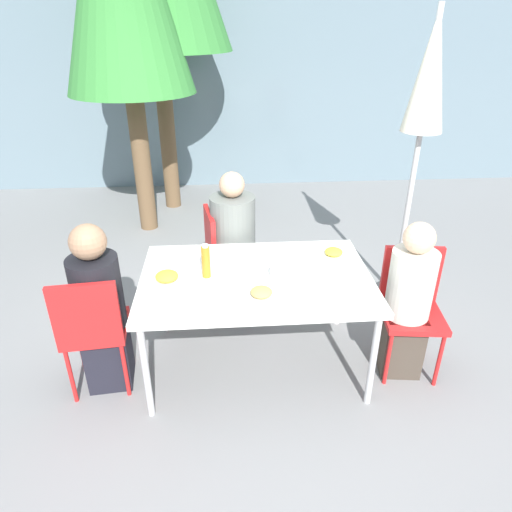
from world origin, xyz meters
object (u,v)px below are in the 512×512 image
(chair_left, at_px, (92,325))
(salad_bowl, at_px, (171,305))
(bottle, at_px, (206,261))
(chair_right, at_px, (411,300))
(chair_far, at_px, (223,252))
(person_left, at_px, (101,312))
(person_far, at_px, (234,248))
(person_right, at_px, (407,304))
(closed_umbrella, at_px, (427,93))
(drinking_cup, at_px, (276,272))

(chair_left, bearing_deg, salad_bowl, -22.77)
(bottle, bearing_deg, chair_left, -164.55)
(chair_right, height_order, chair_far, same)
(chair_far, bearing_deg, person_left, -51.76)
(person_far, bearing_deg, chair_right, 46.49)
(person_far, bearing_deg, person_right, 42.76)
(chair_far, height_order, person_far, person_far)
(chair_left, distance_m, bottle, 0.82)
(chair_far, xyz_separation_m, closed_umbrella, (1.55, 0.06, 1.23))
(chair_right, height_order, salad_bowl, chair_right)
(chair_left, relative_size, person_far, 0.73)
(person_right, bearing_deg, drinking_cup, 0.66)
(chair_left, height_order, bottle, bottle)
(chair_left, bearing_deg, drinking_cup, 1.96)
(chair_far, bearing_deg, chair_right, 47.18)
(chair_right, bearing_deg, person_right, 57.93)
(chair_left, height_order, closed_umbrella, closed_umbrella)
(salad_bowl, bearing_deg, closed_umbrella, 32.70)
(person_right, bearing_deg, chair_left, 8.57)
(chair_left, relative_size, chair_right, 1.00)
(person_left, distance_m, closed_umbrella, 2.80)
(person_left, bearing_deg, salad_bowl, -32.50)
(chair_right, bearing_deg, closed_umbrella, -99.46)
(chair_right, bearing_deg, person_left, 8.25)
(person_far, height_order, bottle, person_far)
(chair_left, distance_m, closed_umbrella, 2.88)
(drinking_cup, bearing_deg, closed_umbrella, 35.93)
(chair_left, height_order, chair_far, same)
(bottle, bearing_deg, salad_bowl, -118.36)
(person_far, relative_size, drinking_cup, 14.61)
(drinking_cup, bearing_deg, person_far, 108.60)
(chair_right, distance_m, chair_far, 1.54)
(person_far, relative_size, closed_umbrella, 0.52)
(person_far, xyz_separation_m, bottle, (-0.20, -0.73, 0.28))
(person_left, distance_m, chair_far, 1.19)
(chair_left, distance_m, person_far, 1.32)
(chair_right, relative_size, bottle, 3.77)
(person_left, height_order, chair_right, person_left)
(person_right, bearing_deg, person_far, -30.50)
(person_far, distance_m, salad_bowl, 1.18)
(person_right, xyz_separation_m, salad_bowl, (-1.54, -0.22, 0.22))
(chair_far, height_order, bottle, bottle)
(chair_left, xyz_separation_m, person_right, (2.07, 0.06, 0.02))
(person_right, distance_m, salad_bowl, 1.57)
(chair_right, xyz_separation_m, person_right, (-0.06, -0.07, 0.02))
(chair_right, distance_m, person_far, 1.45)
(chair_right, relative_size, closed_umbrella, 0.38)
(salad_bowl, bearing_deg, person_far, 70.31)
(person_right, relative_size, bottle, 4.84)
(salad_bowl, bearing_deg, chair_left, 162.77)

